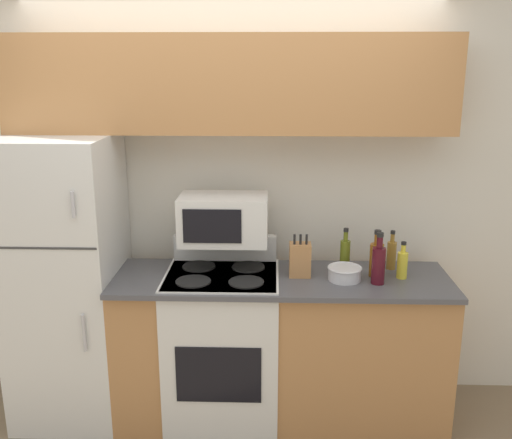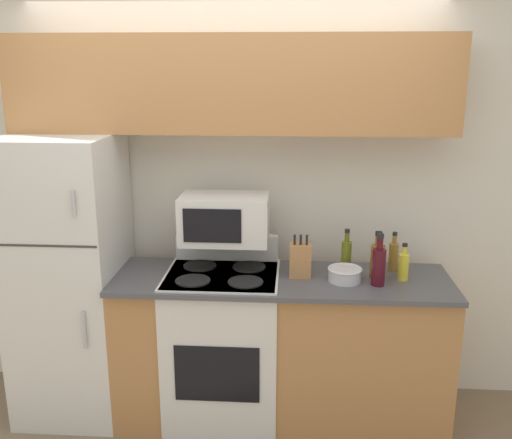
{
  "view_description": "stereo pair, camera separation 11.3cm",
  "coord_description": "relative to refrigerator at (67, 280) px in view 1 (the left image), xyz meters",
  "views": [
    {
      "loc": [
        0.26,
        -2.86,
        2.14
      ],
      "look_at": [
        0.16,
        0.25,
        1.29
      ],
      "focal_mm": 40.0,
      "sensor_mm": 36.0,
      "label": 1
    },
    {
      "loc": [
        0.38,
        -2.85,
        2.14
      ],
      "look_at": [
        0.16,
        0.25,
        1.29
      ],
      "focal_mm": 40.0,
      "sensor_mm": 36.0,
      "label": 2
    }
  ],
  "objects": [
    {
      "name": "knife_block",
      "position": [
        1.4,
        -0.04,
        0.16
      ],
      "size": [
        0.12,
        0.11,
        0.26
      ],
      "color": "#B27A47",
      "rests_on": "lower_cabinets"
    },
    {
      "name": "lower_cabinets",
      "position": [
        1.3,
        -0.05,
        -0.4
      ],
      "size": [
        1.96,
        0.6,
        0.94
      ],
      "color": "#B27A47",
      "rests_on": "ground_plane"
    },
    {
      "name": "bottle_wine_red",
      "position": [
        1.84,
        -0.15,
        0.18
      ],
      "size": [
        0.08,
        0.08,
        0.3
      ],
      "color": "#470F19",
      "rests_on": "lower_cabinets"
    },
    {
      "name": "wall_back",
      "position": [
        0.98,
        0.37,
        0.4
      ],
      "size": [
        8.0,
        0.05,
        2.55
      ],
      "color": "silver",
      "rests_on": "ground_plane"
    },
    {
      "name": "bowl",
      "position": [
        1.66,
        -0.1,
        0.11
      ],
      "size": [
        0.2,
        0.2,
        0.08
      ],
      "color": "silver",
      "rests_on": "lower_cabinets"
    },
    {
      "name": "refrigerator",
      "position": [
        0.0,
        0.0,
        0.0
      ],
      "size": [
        0.63,
        0.69,
        1.75
      ],
      "color": "silver",
      "rests_on": "ground_plane"
    },
    {
      "name": "microwave",
      "position": [
        0.95,
        0.05,
        0.38
      ],
      "size": [
        0.52,
        0.32,
        0.28
      ],
      "color": "silver",
      "rests_on": "stove"
    },
    {
      "name": "bottle_cooking_spray",
      "position": [
        1.99,
        -0.06,
        0.15
      ],
      "size": [
        0.06,
        0.06,
        0.22
      ],
      "color": "gold",
      "rests_on": "lower_cabinets"
    },
    {
      "name": "upper_cabinets",
      "position": [
        0.98,
        0.18,
        1.15
      ],
      "size": [
        2.59,
        0.32,
        0.56
      ],
      "color": "#B27A47",
      "rests_on": "refrigerator"
    },
    {
      "name": "bottle_olive_oil",
      "position": [
        1.68,
        0.07,
        0.17
      ],
      "size": [
        0.06,
        0.06,
        0.26
      ],
      "color": "#5B6619",
      "rests_on": "lower_cabinets"
    },
    {
      "name": "bottle_vinegar",
      "position": [
        1.96,
        0.09,
        0.16
      ],
      "size": [
        0.06,
        0.06,
        0.24
      ],
      "color": "olive",
      "rests_on": "lower_cabinets"
    },
    {
      "name": "stove",
      "position": [
        0.94,
        -0.06,
        -0.38
      ],
      "size": [
        0.67,
        0.58,
        1.11
      ],
      "color": "silver",
      "rests_on": "ground_plane"
    },
    {
      "name": "bottle_whiskey",
      "position": [
        1.85,
        -0.04,
        0.17
      ],
      "size": [
        0.08,
        0.08,
        0.28
      ],
      "color": "brown",
      "rests_on": "lower_cabinets"
    }
  ]
}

